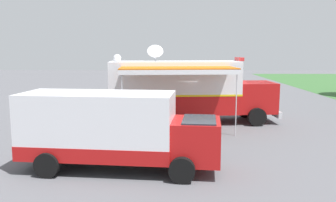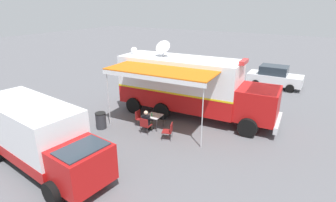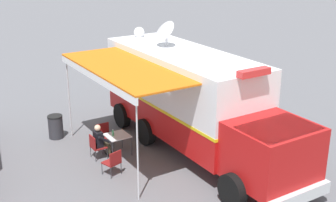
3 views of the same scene
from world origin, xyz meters
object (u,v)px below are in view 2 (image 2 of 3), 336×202
(support_truck, at_px, (38,136))
(car_behind_truck, at_px, (274,77))
(trash_bin, at_px, (101,120))
(water_bottle, at_px, (152,114))
(folding_chair_spare_by_truck, at_px, (169,130))
(command_truck, at_px, (191,85))
(folding_chair_at_table, at_px, (145,124))
(seated_responder, at_px, (147,121))
(folding_chair_beside_table, at_px, (140,117))
(folding_table, at_px, (154,116))

(support_truck, distance_m, car_behind_truck, 18.00)
(trash_bin, bearing_deg, water_bottle, 120.28)
(folding_chair_spare_by_truck, relative_size, car_behind_truck, 0.21)
(folding_chair_spare_by_truck, bearing_deg, water_bottle, -111.97)
(command_truck, height_order, trash_bin, command_truck)
(folding_chair_at_table, distance_m, support_truck, 5.15)
(folding_chair_at_table, relative_size, car_behind_truck, 0.21)
(command_truck, distance_m, water_bottle, 3.07)
(seated_responder, distance_m, support_truck, 5.29)
(seated_responder, xyz_separation_m, car_behind_truck, (-12.04, 4.20, 0.23))
(water_bottle, relative_size, car_behind_truck, 0.05)
(command_truck, distance_m, folding_chair_beside_table, 3.55)
(seated_responder, bearing_deg, folding_chair_at_table, 3.71)
(folding_table, height_order, folding_chair_at_table, folding_chair_at_table)
(water_bottle, bearing_deg, support_truck, -20.41)
(folding_chair_at_table, bearing_deg, trash_bin, -73.00)
(water_bottle, height_order, folding_chair_spare_by_truck, water_bottle)
(support_truck, bearing_deg, command_truck, 159.78)
(support_truck, bearing_deg, car_behind_truck, 159.86)
(seated_responder, xyz_separation_m, support_truck, (4.85, -2.00, 0.73))
(folding_chair_beside_table, distance_m, car_behind_truck, 12.65)
(folding_chair_at_table, relative_size, seated_responder, 0.70)
(folding_chair_spare_by_truck, xyz_separation_m, support_truck, (4.74, -3.42, 0.87))
(trash_bin, bearing_deg, car_behind_truck, 152.93)
(seated_responder, bearing_deg, water_bottle, -177.75)
(water_bottle, distance_m, seated_responder, 0.51)
(support_truck, xyz_separation_m, car_behind_truck, (-16.89, 6.20, -0.51))
(folding_chair_at_table, distance_m, folding_chair_beside_table, 1.04)
(folding_table, height_order, folding_chair_beside_table, folding_chair_beside_table)
(folding_chair_at_table, distance_m, trash_bin, 2.56)
(car_behind_truck, bearing_deg, folding_chair_spare_by_truck, -12.87)
(folding_chair_beside_table, relative_size, support_truck, 0.12)
(folding_chair_at_table, xyz_separation_m, folding_chair_spare_by_truck, (-0.08, 1.41, 0.00))
(folding_chair_beside_table, height_order, support_truck, support_truck)
(folding_table, xyz_separation_m, support_truck, (5.46, -2.03, 0.71))
(folding_chair_spare_by_truck, bearing_deg, folding_table, -117.32)
(folding_chair_spare_by_truck, relative_size, trash_bin, 0.96)
(folding_chair_beside_table, bearing_deg, trash_bin, -49.64)
(support_truck, bearing_deg, folding_chair_spare_by_truck, 144.18)
(command_truck, relative_size, folding_table, 11.33)
(water_bottle, bearing_deg, car_behind_truck, 159.98)
(seated_responder, distance_m, car_behind_truck, 12.76)
(folding_table, height_order, seated_responder, seated_responder)
(folding_chair_at_table, relative_size, folding_chair_spare_by_truck, 1.00)
(folding_chair_at_table, distance_m, car_behind_truck, 12.93)
(trash_bin, height_order, car_behind_truck, car_behind_truck)
(water_bottle, distance_m, car_behind_truck, 12.31)
(car_behind_truck, bearing_deg, support_truck, -20.14)
(command_truck, relative_size, folding_chair_at_table, 11.07)
(water_bottle, distance_m, folding_chair_at_table, 0.74)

